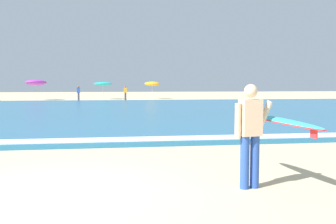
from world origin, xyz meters
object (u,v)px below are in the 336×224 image
object	(u,v)px
surfer_with_board	(262,126)
beachgoer_near_row_mid	(125,93)
beach_umbrella_1	(36,83)
beachgoer_near_row_left	(78,93)
beach_umbrella_2	(103,84)
beach_umbrella_3	(152,84)

from	to	relation	value
surfer_with_board	beachgoer_near_row_mid	world-z (taller)	surfer_with_board
beach_umbrella_1	beachgoer_near_row_left	distance (m)	5.35
surfer_with_board	beach_umbrella_1	world-z (taller)	beach_umbrella_1
beach_umbrella_1	beach_umbrella_2	bearing A→B (deg)	12.89
beach_umbrella_3	surfer_with_board	bearing A→B (deg)	-93.24
beach_umbrella_2	beachgoer_near_row_mid	world-z (taller)	beach_umbrella_2
beach_umbrella_2	beachgoer_near_row_left	world-z (taller)	beach_umbrella_2
beach_umbrella_1	beach_umbrella_3	size ratio (longest dim) A/B	1.09
surfer_with_board	beachgoer_near_row_left	world-z (taller)	surfer_with_board
surfer_with_board	beachgoer_near_row_left	bearing A→B (deg)	100.05
beach_umbrella_2	beachgoer_near_row_mid	size ratio (longest dim) A/B	1.37
beach_umbrella_1	beach_umbrella_2	world-z (taller)	beach_umbrella_1
beach_umbrella_1	beach_umbrella_2	distance (m)	7.37
beach_umbrella_1	beachgoer_near_row_left	world-z (taller)	beach_umbrella_1
beach_umbrella_3	beachgoer_near_row_left	distance (m)	9.14
beach_umbrella_1	beach_umbrella_2	size ratio (longest dim) A/B	1.07
surfer_with_board	beachgoer_near_row_mid	bearing A→B (deg)	91.92
surfer_with_board	beachgoer_near_row_mid	size ratio (longest dim) A/B	1.53
beachgoer_near_row_left	beachgoer_near_row_mid	xyz separation A→B (m)	(4.92, 0.00, 0.00)
surfer_with_board	beachgoer_near_row_left	xyz separation A→B (m)	(-6.07, 34.26, -0.18)
surfer_with_board	beach_umbrella_2	world-z (taller)	beach_umbrella_2
surfer_with_board	beachgoer_near_row_left	distance (m)	34.79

